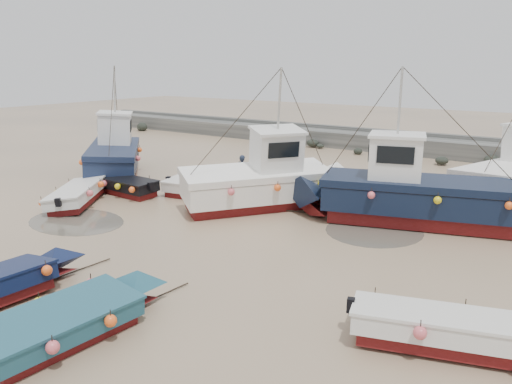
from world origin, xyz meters
TOP-DOWN VIEW (x-y plane):
  - ground at (0.00, 0.00)m, footprint 120.00×120.00m
  - seawall at (0.05, 21.99)m, footprint 60.00×4.92m
  - puddle_a at (-4.20, -1.78)m, footprint 4.44×4.44m
  - puddle_b at (6.45, 4.13)m, footprint 3.73×3.73m
  - puddle_c at (-9.34, 4.26)m, footprint 3.61×3.61m
  - puddle_d at (3.16, 10.17)m, footprint 5.31×5.31m
  - dinghy_0 at (-6.55, 0.22)m, footprint 4.56×5.92m
  - dinghy_2 at (3.45, -7.38)m, footprint 2.36×6.01m
  - dinghy_3 at (11.23, -2.81)m, footprint 6.37×2.97m
  - dinghy_4 at (-6.13, 2.42)m, footprint 5.70×1.96m
  - dinghy_5 at (-2.17, 4.07)m, footprint 5.58×2.28m
  - cabin_boat_0 at (-9.84, 5.03)m, footprint 8.30×8.17m
  - cabin_boat_1 at (1.21, 4.50)m, footprint 6.57×8.52m
  - cabin_boat_2 at (6.97, 5.82)m, footprint 10.84×5.28m
  - person at (-1.87, 6.76)m, footprint 0.72×0.54m

SIDE VIEW (x-z plane):
  - ground at x=0.00m, z-range 0.00..0.00m
  - person at x=-1.87m, z-range -0.89..0.89m
  - puddle_a at x=-4.20m, z-range 0.00..0.01m
  - puddle_b at x=6.45m, z-range 0.00..0.01m
  - puddle_c at x=-9.34m, z-range 0.00..0.01m
  - puddle_d at x=3.16m, z-range 0.00..0.01m
  - dinghy_0 at x=-6.55m, z-range -0.18..1.25m
  - dinghy_3 at x=11.23m, z-range -0.17..1.25m
  - dinghy_2 at x=3.45m, z-range -0.16..1.26m
  - dinghy_5 at x=-2.17m, z-range -0.16..1.27m
  - dinghy_4 at x=-6.13m, z-range -0.16..1.27m
  - seawall at x=0.05m, z-range -0.12..1.38m
  - cabin_boat_2 at x=6.97m, z-range -1.80..4.42m
  - cabin_boat_0 at x=-9.84m, z-range -1.78..4.44m
  - cabin_boat_1 at x=1.21m, z-range -1.75..4.47m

